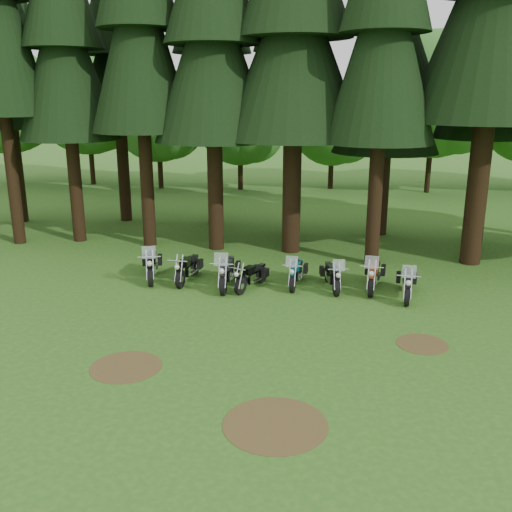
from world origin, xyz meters
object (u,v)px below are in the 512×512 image
Objects in this scene: motorcycle_2 at (227,273)px; motorcycle_5 at (332,276)px; motorcycle_3 at (251,277)px; motorcycle_4 at (296,273)px; motorcycle_0 at (151,265)px; motorcycle_7 at (407,284)px; motorcycle_1 at (188,269)px; motorcycle_6 at (374,275)px.

motorcycle_5 is (3.66, 0.34, -0.07)m from motorcycle_2.
motorcycle_4 reaches higher than motorcycle_3.
motorcycle_2 is at bearing -24.93° from motorcycle_0.
motorcycle_3 is 0.89× the size of motorcycle_4.
motorcycle_3 is 0.90× the size of motorcycle_5.
motorcycle_4 is 0.95× the size of motorcycle_7.
motorcycle_0 is at bearing -177.24° from motorcycle_1.
motorcycle_1 is 6.62m from motorcycle_6.
motorcycle_0 reaches higher than motorcycle_1.
motorcycle_1 is (1.38, -0.04, -0.06)m from motorcycle_0.
motorcycle_2 is at bearing -163.70° from motorcycle_4.
motorcycle_0 reaches higher than motorcycle_6.
motorcycle_7 is at bearing -20.15° from motorcycle_0.
motorcycle_6 is at bearing -4.68° from motorcycle_5.
motorcycle_2 is 2.45m from motorcycle_4.
motorcycle_6 is (5.08, 0.53, -0.02)m from motorcycle_2.
motorcycle_1 is 0.96× the size of motorcycle_7.
motorcycle_2 reaches higher than motorcycle_5.
motorcycle_0 is 1.26× the size of motorcycle_3.
motorcycle_1 is at bearing 162.31° from motorcycle_2.
motorcycle_2 reaches higher than motorcycle_7.
motorcycle_4 is 1.01× the size of motorcycle_5.
motorcycle_3 is at bearing -23.44° from motorcycle_0.
motorcycle_2 is 1.15× the size of motorcycle_4.
motorcycle_0 is 0.98× the size of motorcycle_2.
motorcycle_5 is at bearing -3.58° from motorcycle_4.
motorcycle_2 is at bearing -177.19° from motorcycle_7.
motorcycle_2 is 5.11m from motorcycle_6.
motorcycle_1 reaches higher than motorcycle_3.
motorcycle_6 is 1.27m from motorcycle_7.
motorcycle_7 reaches higher than motorcycle_3.
motorcycle_2 is 1.04× the size of motorcycle_6.
motorcycle_7 is (7.67, -0.59, 0.02)m from motorcycle_1.
motorcycle_3 is (3.78, -0.48, -0.10)m from motorcycle_0.
motorcycle_7 is at bearing -24.12° from motorcycle_5.
motorcycle_5 is at bearing -17.13° from motorcycle_0.
motorcycle_7 is at bearing -4.36° from motorcycle_2.
motorcycle_6 is at bearing 4.56° from motorcycle_4.
motorcycle_6 is at bearing 29.03° from motorcycle_3.
motorcycle_7 is (9.05, -0.63, -0.04)m from motorcycle_0.
motorcycle_0 reaches higher than motorcycle_3.
motorcycle_0 is at bearing -171.77° from motorcycle_6.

